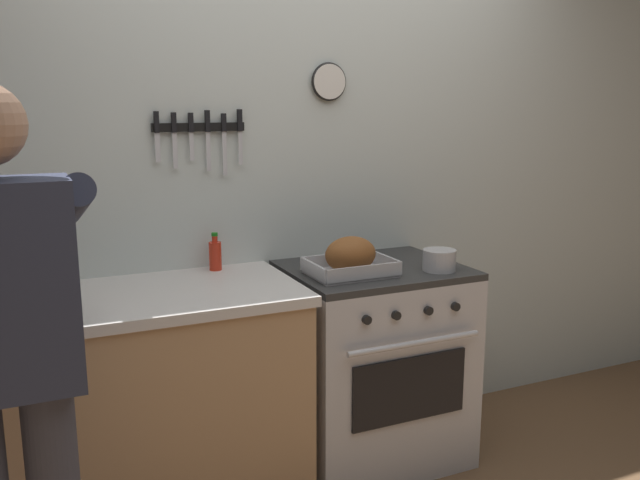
% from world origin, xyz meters
% --- Properties ---
extents(wall_back, '(6.00, 0.13, 2.60)m').
position_xyz_m(wall_back, '(-0.00, 1.35, 1.30)').
color(wall_back, silver).
rests_on(wall_back, ground).
extents(counter_block, '(2.03, 0.65, 0.90)m').
position_xyz_m(counter_block, '(-1.21, 0.99, 0.46)').
color(counter_block, tan).
rests_on(counter_block, ground).
extents(stove, '(0.76, 0.67, 0.90)m').
position_xyz_m(stove, '(0.22, 0.99, 0.45)').
color(stove, '#BCBCC1').
rests_on(stove, ground).
extents(person_cook, '(0.51, 0.63, 1.66)m').
position_xyz_m(person_cook, '(-1.25, 0.35, 0.95)').
color(person_cook, '#383842').
rests_on(person_cook, ground).
extents(roasting_pan, '(0.35, 0.26, 0.16)m').
position_xyz_m(roasting_pan, '(0.06, 0.91, 0.97)').
color(roasting_pan, '#B7B7BC').
rests_on(roasting_pan, stove).
extents(saucepan, '(0.14, 0.14, 0.09)m').
position_xyz_m(saucepan, '(0.44, 0.82, 0.95)').
color(saucepan, '#B7B7BC').
rests_on(saucepan, stove).
extents(cutting_board, '(0.36, 0.24, 0.02)m').
position_xyz_m(cutting_board, '(-1.26, 0.97, 0.91)').
color(cutting_board, tan).
rests_on(cutting_board, counter_block).
extents(bottle_soy_sauce, '(0.05, 0.05, 0.23)m').
position_xyz_m(bottle_soy_sauce, '(-1.11, 1.09, 0.99)').
color(bottle_soy_sauce, black).
rests_on(bottle_soy_sauce, counter_block).
extents(bottle_wine_red, '(0.07, 0.07, 0.33)m').
position_xyz_m(bottle_wine_red, '(-1.23, 1.03, 1.04)').
color(bottle_wine_red, '#47141E').
rests_on(bottle_wine_red, counter_block).
extents(bottle_hot_sauce, '(0.05, 0.05, 0.16)m').
position_xyz_m(bottle_hot_sauce, '(-0.43, 1.22, 0.97)').
color(bottle_hot_sauce, red).
rests_on(bottle_hot_sauce, counter_block).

